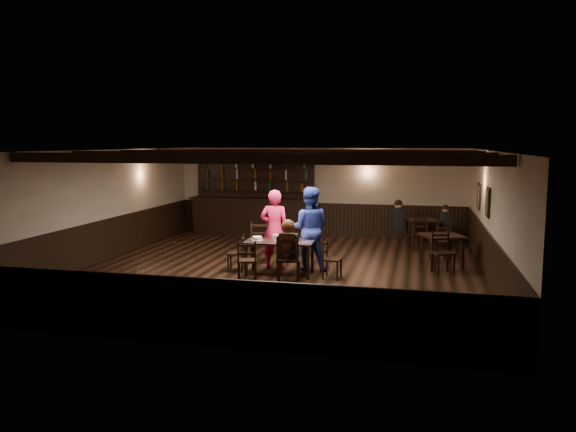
% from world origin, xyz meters
% --- Properties ---
extents(ground, '(10.00, 10.00, 0.00)m').
position_xyz_m(ground, '(0.00, 0.00, 0.00)').
color(ground, black).
rests_on(ground, ground).
extents(room_shell, '(9.02, 10.02, 2.71)m').
position_xyz_m(room_shell, '(0.01, 0.04, 1.75)').
color(room_shell, beige).
rests_on(room_shell, ground).
extents(dining_table, '(1.49, 0.78, 0.75)m').
position_xyz_m(dining_table, '(0.10, -0.53, 0.66)').
color(dining_table, black).
rests_on(dining_table, ground).
extents(chair_near_left, '(0.50, 0.48, 0.87)m').
position_xyz_m(chair_near_left, '(-0.40, -1.28, 0.51)').
color(chair_near_left, black).
rests_on(chair_near_left, ground).
extents(chair_near_right, '(0.53, 0.51, 1.01)m').
position_xyz_m(chair_near_right, '(0.48, -1.33, 0.59)').
color(chair_near_right, black).
rests_on(chair_near_right, ground).
extents(chair_end_left, '(0.42, 0.43, 0.82)m').
position_xyz_m(chair_end_left, '(-0.87, -0.37, 0.48)').
color(chair_end_left, black).
rests_on(chair_end_left, ground).
extents(chair_end_right, '(0.41, 0.43, 0.83)m').
position_xyz_m(chair_end_right, '(1.20, -0.59, 0.49)').
color(chair_end_right, black).
rests_on(chair_end_right, ground).
extents(chair_far_pushed, '(0.53, 0.51, 0.97)m').
position_xyz_m(chair_far_pushed, '(-0.71, 0.70, 0.57)').
color(chair_far_pushed, black).
rests_on(chair_far_pushed, ground).
extents(woman_pink, '(0.68, 0.45, 1.82)m').
position_xyz_m(woman_pink, '(-0.15, 0.04, 0.91)').
color(woman_pink, '#E2204D').
rests_on(woman_pink, ground).
extents(man_blue, '(0.96, 0.77, 1.89)m').
position_xyz_m(man_blue, '(0.63, 0.11, 0.95)').
color(man_blue, navy).
rests_on(man_blue, ground).
extents(seated_person, '(0.37, 0.55, 0.90)m').
position_xyz_m(seated_person, '(0.46, -1.26, 0.87)').
color(seated_person, black).
rests_on(seated_person, ground).
extents(cake, '(0.26, 0.26, 0.08)m').
position_xyz_m(cake, '(-0.40, -0.54, 0.79)').
color(cake, white).
rests_on(cake, dining_table).
extents(plate_stack_a, '(0.16, 0.16, 0.15)m').
position_xyz_m(plate_stack_a, '(0.06, -0.60, 0.83)').
color(plate_stack_a, white).
rests_on(plate_stack_a, dining_table).
extents(plate_stack_b, '(0.15, 0.15, 0.18)m').
position_xyz_m(plate_stack_b, '(0.36, -0.51, 0.84)').
color(plate_stack_b, white).
rests_on(plate_stack_b, dining_table).
extents(tea_light, '(0.06, 0.06, 0.06)m').
position_xyz_m(tea_light, '(0.12, -0.42, 0.78)').
color(tea_light, '#A5A8AD').
rests_on(tea_light, dining_table).
extents(salt_shaker, '(0.03, 0.03, 0.09)m').
position_xyz_m(salt_shaker, '(0.43, -0.60, 0.80)').
color(salt_shaker, silver).
rests_on(salt_shaker, dining_table).
extents(pepper_shaker, '(0.04, 0.04, 0.10)m').
position_xyz_m(pepper_shaker, '(0.59, -0.62, 0.80)').
color(pepper_shaker, '#A5A8AD').
rests_on(pepper_shaker, dining_table).
extents(drink_glass, '(0.06, 0.06, 0.10)m').
position_xyz_m(drink_glass, '(0.43, -0.40, 0.80)').
color(drink_glass, silver).
rests_on(drink_glass, dining_table).
extents(menu_red, '(0.33, 0.29, 0.00)m').
position_xyz_m(menu_red, '(0.65, -0.60, 0.75)').
color(menu_red, maroon).
rests_on(menu_red, dining_table).
extents(menu_blue, '(0.31, 0.23, 0.00)m').
position_xyz_m(menu_blue, '(0.65, -0.37, 0.75)').
color(menu_blue, '#0F1B4D').
rests_on(menu_blue, dining_table).
extents(bar_counter, '(4.01, 0.70, 2.20)m').
position_xyz_m(bar_counter, '(-2.05, 4.72, 0.73)').
color(bar_counter, black).
rests_on(bar_counter, ground).
extents(back_table_a, '(1.12, 1.12, 0.75)m').
position_xyz_m(back_table_a, '(3.58, 1.12, 0.65)').
color(back_table_a, black).
rests_on(back_table_a, ground).
extents(back_table_b, '(1.01, 1.01, 0.75)m').
position_xyz_m(back_table_b, '(3.13, 3.73, 0.65)').
color(back_table_b, black).
rests_on(back_table_b, ground).
extents(bg_patron_left, '(0.30, 0.43, 0.81)m').
position_xyz_m(bg_patron_left, '(2.47, 3.80, 0.87)').
color(bg_patron_left, black).
rests_on(bg_patron_left, ground).
extents(bg_patron_right, '(0.27, 0.37, 0.69)m').
position_xyz_m(bg_patron_right, '(3.75, 3.85, 0.81)').
color(bg_patron_right, black).
rests_on(bg_patron_right, ground).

